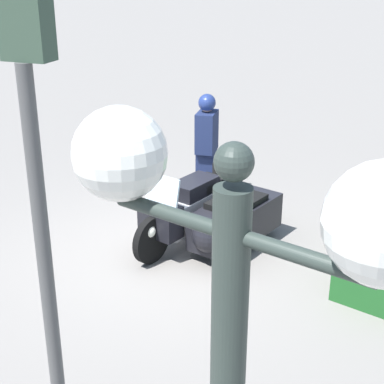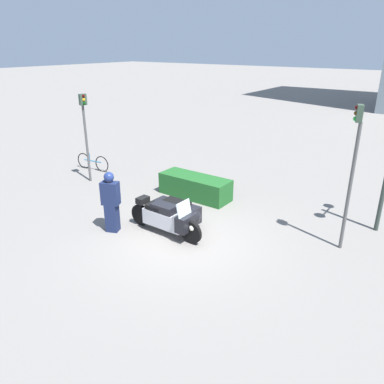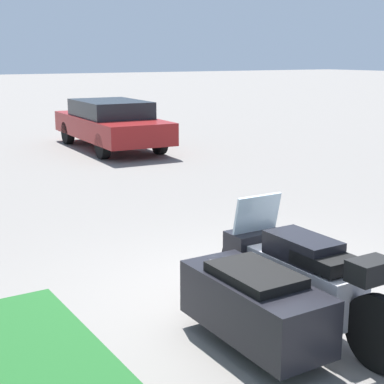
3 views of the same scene
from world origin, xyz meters
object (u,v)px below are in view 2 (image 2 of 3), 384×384
(police_motorcycle, at_px, (173,215))
(bicycle_parked, at_px, (93,162))
(hedge_bush_curbside, at_px, (195,187))
(officer_rider, at_px, (111,200))
(traffic_light_far, at_px, (85,125))
(traffic_light_near, at_px, (353,160))

(police_motorcycle, xyz_separation_m, bicycle_parked, (-6.24, 2.31, -0.13))
(hedge_bush_curbside, bearing_deg, police_motorcycle, -68.52)
(hedge_bush_curbside, relative_size, bicycle_parked, 1.52)
(bicycle_parked, bearing_deg, police_motorcycle, -27.94)
(officer_rider, relative_size, traffic_light_far, 0.53)
(officer_rider, relative_size, bicycle_parked, 1.06)
(hedge_bush_curbside, height_order, bicycle_parked, hedge_bush_curbside)
(officer_rider, relative_size, traffic_light_near, 0.48)
(police_motorcycle, distance_m, hedge_bush_curbside, 2.58)
(traffic_light_far, distance_m, bicycle_parked, 2.37)
(hedge_bush_curbside, relative_size, traffic_light_near, 0.69)
(traffic_light_near, bearing_deg, officer_rider, 10.00)
(traffic_light_near, height_order, traffic_light_far, traffic_light_near)
(bicycle_parked, bearing_deg, traffic_light_near, -10.67)
(police_motorcycle, xyz_separation_m, traffic_light_far, (-5.20, 1.31, 1.74))
(hedge_bush_curbside, distance_m, bicycle_parked, 5.30)
(police_motorcycle, bearing_deg, hedge_bush_curbside, 112.01)
(officer_rider, xyz_separation_m, traffic_light_far, (-3.84, 2.40, 1.27))
(hedge_bush_curbside, relative_size, traffic_light_far, 0.76)
(officer_rider, xyz_separation_m, hedge_bush_curbside, (0.41, 3.49, -0.56))
(police_motorcycle, distance_m, traffic_light_near, 4.97)
(traffic_light_near, relative_size, traffic_light_far, 1.12)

